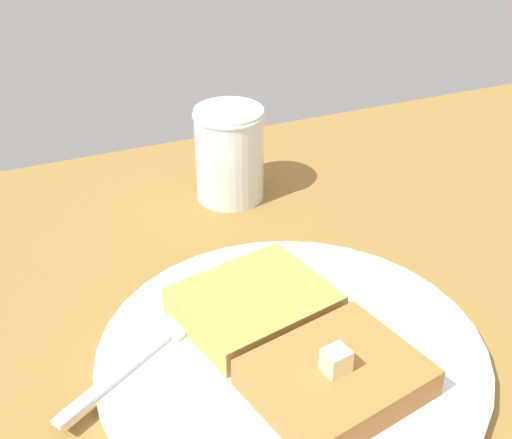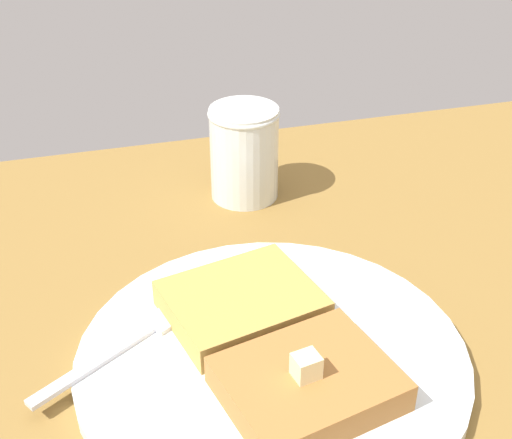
% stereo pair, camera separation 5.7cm
% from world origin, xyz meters
% --- Properties ---
extents(plate, '(0.27, 0.27, 0.01)m').
position_xyz_m(plate, '(0.09, 0.03, 0.03)').
color(plate, white).
rests_on(plate, table_surface).
extents(toast_slice_left, '(0.11, 0.12, 0.02)m').
position_xyz_m(toast_slice_left, '(0.05, 0.02, 0.04)').
color(toast_slice_left, '#A56C34').
rests_on(toast_slice_left, plate).
extents(toast_slice_middle, '(0.11, 0.12, 0.02)m').
position_xyz_m(toast_slice_middle, '(0.14, 0.04, 0.04)').
color(toast_slice_middle, '#C29646').
rests_on(toast_slice_middle, plate).
extents(butter_pat_primary, '(0.02, 0.02, 0.02)m').
position_xyz_m(butter_pat_primary, '(0.04, 0.03, 0.06)').
color(butter_pat_primary, '#F2E9B2').
rests_on(butter_pat_primary, toast_slice_left).
extents(fork, '(0.10, 0.14, 0.00)m').
position_xyz_m(fork, '(0.13, 0.12, 0.03)').
color(fork, silver).
rests_on(fork, plate).
extents(syrup_jar, '(0.07, 0.07, 0.09)m').
position_xyz_m(syrup_jar, '(0.32, -0.01, 0.06)').
color(syrup_jar, '#462306').
rests_on(syrup_jar, table_surface).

